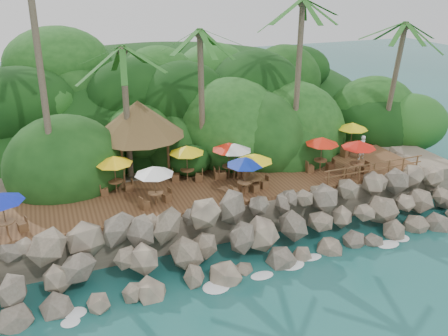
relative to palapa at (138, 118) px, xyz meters
name	(u,v)px	position (x,y,z in m)	size (l,w,h in m)	color
ground	(267,273)	(4.09, -9.89, -5.79)	(140.00, 140.00, 0.00)	#19514F
land_base	(178,150)	(4.09, 6.11, -4.74)	(32.00, 25.20, 2.10)	gray
jungle_hill	(156,134)	(4.09, 13.61, -5.79)	(44.80, 28.00, 15.40)	#143811
seawall	(251,234)	(4.09, -7.89, -4.64)	(29.00, 4.00, 2.30)	gray
terrace	(224,186)	(4.09, -3.89, -3.59)	(26.00, 5.00, 0.20)	brown
jungle_foliage	(182,166)	(4.09, 5.11, -5.79)	(44.00, 16.00, 12.00)	#143811
foam_line	(265,269)	(4.09, -9.59, -5.76)	(25.20, 0.80, 0.06)	white
palms	(180,13)	(2.60, -1.01, 6.13)	(34.75, 6.76, 14.56)	brown
palapa	(138,118)	(0.00, 0.00, 0.00)	(5.59, 5.59, 4.60)	brown
dining_clusters	(231,155)	(4.46, -4.04, -1.60)	(23.95, 5.31, 2.28)	brown
railing	(374,169)	(13.08, -6.24, -2.89)	(7.20, 0.10, 1.00)	brown
waiter	(362,147)	(14.23, -3.38, -2.65)	(0.62, 0.40, 1.69)	silver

